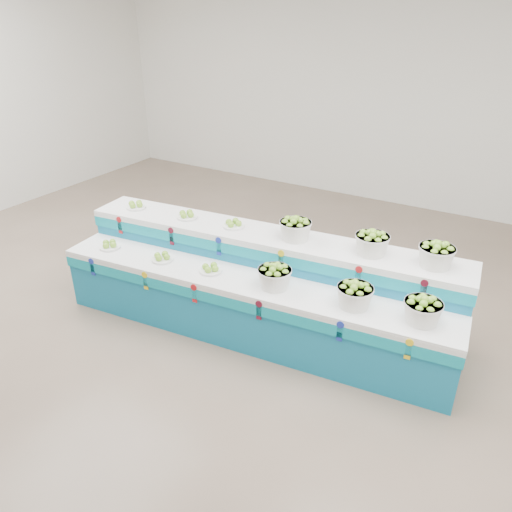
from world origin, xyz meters
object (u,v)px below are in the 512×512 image
object	(u,v)px
display_stand	(256,285)
basket_upper_right	(436,255)
plate_upper_mid	(187,214)
basket_lower_left	(275,276)

from	to	relation	value
display_stand	basket_upper_right	size ratio (longest dim) A/B	12.79
display_stand	plate_upper_mid	size ratio (longest dim) A/B	18.02
display_stand	basket_lower_left	world-z (taller)	display_stand
display_stand	basket_lower_left	xyz separation A→B (m)	(0.35, -0.24, 0.33)
display_stand	basket_lower_left	distance (m)	0.54
basket_upper_right	plate_upper_mid	bearing A→B (deg)	-174.57
plate_upper_mid	basket_upper_right	size ratio (longest dim) A/B	0.71
plate_upper_mid	basket_upper_right	bearing A→B (deg)	5.43
basket_lower_left	basket_upper_right	size ratio (longest dim) A/B	1.00
display_stand	plate_upper_mid	xyz separation A→B (m)	(-1.03, 0.17, 0.56)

